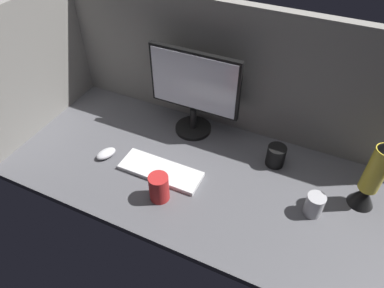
{
  "coord_description": "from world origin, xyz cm",
  "views": [
    {
      "loc": [
        41.4,
        -97.53,
        114.56
      ],
      "look_at": [
        -6.0,
        0.0,
        14.0
      ],
      "focal_mm": 32.59,
      "sensor_mm": 36.0,
      "label": 1
    }
  ],
  "objects": [
    {
      "name": "ground_plane",
      "position": [
        0.0,
        0.0,
        -1.5
      ],
      "size": [
        180.0,
        80.0,
        3.0
      ],
      "primitive_type": "cube",
      "color": "#515156"
    },
    {
      "name": "keyboard",
      "position": [
        -15.68,
        -8.31,
        1.0
      ],
      "size": [
        37.01,
        13.04,
        2.0
      ],
      "primitive_type": "cube",
      "rotation": [
        0.0,
        0.0,
        -0.0
      ],
      "color": "silver",
      "rests_on": "ground_plane"
    },
    {
      "name": "cubicle_wall_side",
      "position": [
        -87.5,
        0.0,
        30.91
      ],
      "size": [
        5.0,
        80.0,
        61.82
      ],
      "primitive_type": "cube",
      "color": "gray",
      "rests_on": "ground_plane"
    },
    {
      "name": "mug_red_plastic",
      "position": [
        -9.2,
        -20.8,
        6.18
      ],
      "size": [
        8.16,
        8.16,
        12.36
      ],
      "color": "red",
      "rests_on": "ground_plane"
    },
    {
      "name": "lava_lamp",
      "position": [
        66.22,
        11.39,
        14.21
      ],
      "size": [
        10.35,
        10.35,
        33.86
      ],
      "color": "black",
      "rests_on": "ground_plane"
    },
    {
      "name": "cubicle_wall_back",
      "position": [
        0.0,
        37.5,
        30.91
      ],
      "size": [
        180.0,
        5.0,
        61.82
      ],
      "color": "gray",
      "rests_on": "ground_plane"
    },
    {
      "name": "monitor",
      "position": [
        -14.99,
        25.14,
        23.86
      ],
      "size": [
        44.01,
        18.0,
        42.82
      ],
      "color": "black",
      "rests_on": "ground_plane"
    },
    {
      "name": "mug_steel",
      "position": [
        49.29,
        -1.77,
        4.86
      ],
      "size": [
        7.29,
        7.29,
        9.72
      ],
      "color": "#B2B2B7",
      "rests_on": "ground_plane"
    },
    {
      "name": "mug_black_travel",
      "position": [
        28.55,
        18.49,
        4.92
      ],
      "size": [
        8.41,
        8.41,
        9.83
      ],
      "color": "black",
      "rests_on": "ground_plane"
    },
    {
      "name": "mouse",
      "position": [
        -43.49,
        -10.1,
        1.7
      ],
      "size": [
        8.88,
        11.02,
        3.4
      ],
      "primitive_type": "ellipsoid",
      "rotation": [
        0.0,
        0.0,
        -0.4
      ],
      "color": "silver",
      "rests_on": "ground_plane"
    }
  ]
}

